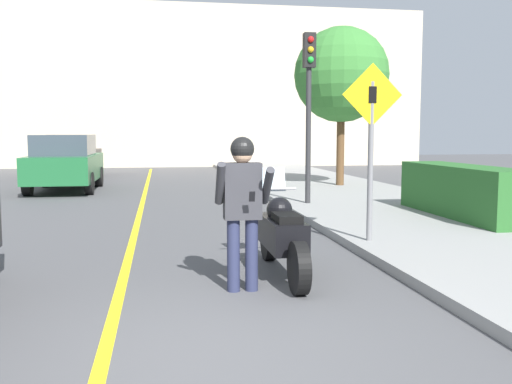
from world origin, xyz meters
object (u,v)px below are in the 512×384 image
object	(u,v)px
motorcycle	(282,235)
parked_car_black	(73,155)
person_biker	(243,198)
traffic_light	(309,86)
street_tree	(341,75)
crossing_sign	(371,135)
parked_car_green	(65,163)

from	to	relation	value
motorcycle	parked_car_black	bearing A→B (deg)	105.98
person_biker	traffic_light	world-z (taller)	traffic_light
parked_car_black	motorcycle	bearing A→B (deg)	-74.02
traffic_light	street_tree	xyz separation A→B (m)	(2.16, 4.34, 0.71)
motorcycle	person_biker	size ratio (longest dim) A/B	1.36
person_biker	crossing_sign	distance (m)	2.99
crossing_sign	parked_car_green	xyz separation A→B (m)	(-5.85, 9.83, -0.84)
parked_car_green	traffic_light	bearing A→B (deg)	-40.22
person_biker	parked_car_green	size ratio (longest dim) A/B	0.40
parked_car_green	crossing_sign	bearing A→B (deg)	-59.22
crossing_sign	parked_car_green	distance (m)	11.47
parked_car_black	traffic_light	bearing A→B (deg)	-58.60
motorcycle	traffic_light	distance (m)	6.64
traffic_light	street_tree	size ratio (longest dim) A/B	0.79
crossing_sign	parked_car_green	size ratio (longest dim) A/B	0.62
motorcycle	street_tree	bearing A→B (deg)	68.48
motorcycle	street_tree	size ratio (longest dim) A/B	0.48
street_tree	parked_car_green	bearing A→B (deg)	174.19
crossing_sign	parked_car_black	xyz separation A→B (m)	(-6.48, 15.71, -0.84)
motorcycle	person_biker	xyz separation A→B (m)	(-0.57, -0.63, 0.53)
crossing_sign	traffic_light	world-z (taller)	traffic_light
person_biker	parked_car_black	distance (m)	18.16
person_biker	crossing_sign	xyz separation A→B (m)	(2.18, 1.93, 0.67)
parked_car_black	parked_car_green	bearing A→B (deg)	-83.94
street_tree	parked_car_green	size ratio (longest dim) A/B	1.15
traffic_light	parked_car_black	world-z (taller)	traffic_light
motorcycle	crossing_sign	xyz separation A→B (m)	(1.61, 1.30, 1.20)
traffic_light	street_tree	world-z (taller)	street_tree
traffic_light	parked_car_black	bearing A→B (deg)	121.40
motorcycle	parked_car_green	bearing A→B (deg)	110.90
parked_car_green	parked_car_black	distance (m)	5.92
crossing_sign	parked_car_black	bearing A→B (deg)	112.40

